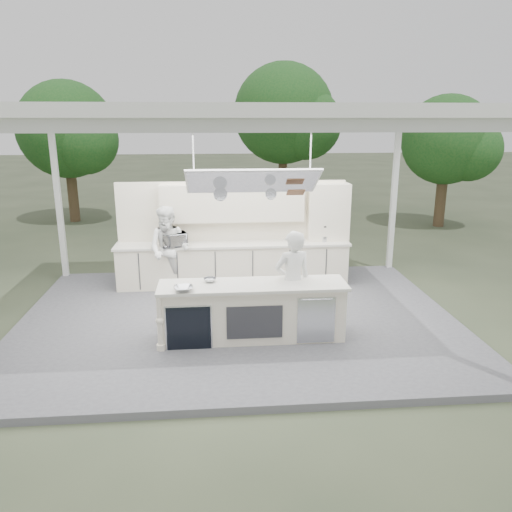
{
  "coord_description": "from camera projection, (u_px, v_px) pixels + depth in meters",
  "views": [
    {
      "loc": [
        -0.43,
        -8.63,
        3.71
      ],
      "look_at": [
        0.37,
        0.4,
        1.18
      ],
      "focal_mm": 35.0,
      "sensor_mm": 36.0,
      "label": 1
    }
  ],
  "objects": [
    {
      "name": "back_wall_unit",
      "position": [
        253.0,
        218.0,
        10.95
      ],
      "size": [
        5.05,
        0.48,
        2.25
      ],
      "color": "white",
      "rests_on": "stage_deck"
    },
    {
      "name": "toaster_oven",
      "position": [
        174.0,
        240.0,
        10.51
      ],
      "size": [
        0.61,
        0.5,
        0.29
      ],
      "primitive_type": "imported",
      "rotation": [
        0.0,
        0.0,
        0.31
      ],
      "color": "#B9BBC0",
      "rests_on": "back_counter"
    },
    {
      "name": "head_chef",
      "position": [
        293.0,
        282.0,
        8.44
      ],
      "size": [
        0.74,
        0.58,
        1.78
      ],
      "primitive_type": "imported",
      "rotation": [
        0.0,
        0.0,
        3.39
      ],
      "color": "white",
      "rests_on": "stage_deck"
    },
    {
      "name": "stage_deck",
      "position": [
        238.0,
        320.0,
        9.29
      ],
      "size": [
        8.0,
        6.0,
        0.12
      ],
      "primitive_type": "cube",
      "color": "slate",
      "rests_on": "ground"
    },
    {
      "name": "tree_cluster",
      "position": [
        218.0,
        129.0,
        17.79
      ],
      "size": [
        19.55,
        9.4,
        5.85
      ],
      "color": "brown",
      "rests_on": "ground"
    },
    {
      "name": "demo_island",
      "position": [
        252.0,
        311.0,
        8.29
      ],
      "size": [
        3.1,
        0.79,
        0.95
      ],
      "color": "white",
      "rests_on": "stage_deck"
    },
    {
      "name": "sous_chef",
      "position": [
        169.0,
        250.0,
        10.41
      ],
      "size": [
        1.05,
        0.92,
        1.83
      ],
      "primitive_type": "imported",
      "rotation": [
        0.0,
        0.0,
        -0.29
      ],
      "color": "white",
      "rests_on": "stage_deck"
    },
    {
      "name": "tent",
      "position": [
        236.0,
        117.0,
        8.3
      ],
      "size": [
        8.2,
        6.2,
        3.86
      ],
      "color": "white",
      "rests_on": "ground"
    },
    {
      "name": "bowl_large",
      "position": [
        184.0,
        289.0,
        7.83
      ],
      "size": [
        0.35,
        0.35,
        0.08
      ],
      "primitive_type": "imported",
      "rotation": [
        0.0,
        0.0,
        0.17
      ],
      "color": "#B3B5BB",
      "rests_on": "demo_island"
    },
    {
      "name": "bowl_small",
      "position": [
        210.0,
        280.0,
        8.27
      ],
      "size": [
        0.27,
        0.27,
        0.06
      ],
      "primitive_type": "imported",
      "rotation": [
        0.0,
        0.0,
        -0.42
      ],
      "color": "#ACAFB3",
      "rests_on": "demo_island"
    },
    {
      "name": "back_counter",
      "position": [
        233.0,
        264.0,
        10.97
      ],
      "size": [
        5.08,
        0.72,
        0.95
      ],
      "color": "white",
      "rests_on": "stage_deck"
    },
    {
      "name": "ground",
      "position": [
        238.0,
        323.0,
        9.31
      ],
      "size": [
        90.0,
        90.0,
        0.0
      ],
      "primitive_type": "plane",
      "color": "#4A5138",
      "rests_on": "ground"
    }
  ]
}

